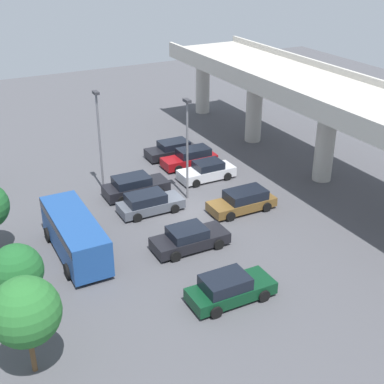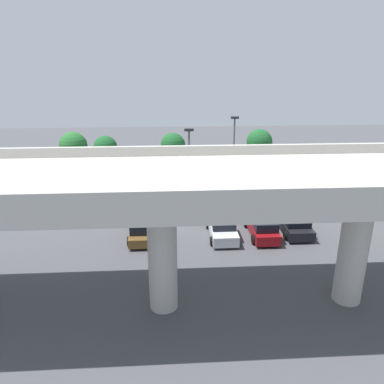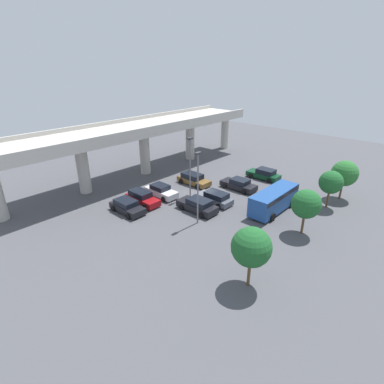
{
  "view_description": "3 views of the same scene",
  "coord_description": "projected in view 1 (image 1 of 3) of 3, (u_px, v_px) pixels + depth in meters",
  "views": [
    {
      "loc": [
        29.91,
        -15.5,
        18.01
      ],
      "look_at": [
        -0.87,
        0.51,
        1.02
      ],
      "focal_mm": 50.0,
      "sensor_mm": 36.0,
      "label": 1
    },
    {
      "loc": [
        -0.48,
        28.76,
        12.51
      ],
      "look_at": [
        -2.3,
        -1.17,
        1.85
      ],
      "focal_mm": 35.0,
      "sensor_mm": 36.0,
      "label": 2
    },
    {
      "loc": [
        -27.27,
        -22.75,
        15.71
      ],
      "look_at": [
        -2.8,
        -0.39,
        1.27
      ],
      "focal_mm": 28.0,
      "sensor_mm": 36.0,
      "label": 3
    }
  ],
  "objects": [
    {
      "name": "parked_car_0",
      "position": [
        172.0,
        149.0,
        47.0
      ],
      "size": [
        2.17,
        4.49,
        1.45
      ],
      "rotation": [
        0.0,
        0.0,
        -1.57
      ],
      "color": "black",
      "rests_on": "ground_plane"
    },
    {
      "name": "tree_front_far_right",
      "position": [
        25.0,
        312.0,
        22.9
      ],
      "size": [
        3.14,
        3.14,
        4.89
      ],
      "color": "brown",
      "rests_on": "ground_plane"
    },
    {
      "name": "tree_front_right",
      "position": [
        16.0,
        271.0,
        25.99
      ],
      "size": [
        2.66,
        2.66,
        4.48
      ],
      "color": "brown",
      "rests_on": "ground_plane"
    },
    {
      "name": "parked_car_3",
      "position": [
        149.0,
        203.0,
        37.76
      ],
      "size": [
        2.14,
        4.61,
        1.48
      ],
      "rotation": [
        0.0,
        0.0,
        1.57
      ],
      "color": "#515660",
      "rests_on": "ground_plane"
    },
    {
      "name": "lamp_post_mid_lot",
      "position": [
        99.0,
        134.0,
        39.38
      ],
      "size": [
        0.7,
        0.35,
        7.75
      ],
      "color": "slate",
      "rests_on": "ground_plane"
    },
    {
      "name": "parked_car_5",
      "position": [
        189.0,
        238.0,
        33.46
      ],
      "size": [
        2.22,
        4.86,
        1.47
      ],
      "rotation": [
        0.0,
        0.0,
        1.57
      ],
      "color": "black",
      "rests_on": "ground_plane"
    },
    {
      "name": "parked_car_2",
      "position": [
        207.0,
        171.0,
        42.77
      ],
      "size": [
        2.08,
        4.58,
        1.51
      ],
      "rotation": [
        0.0,
        0.0,
        -1.57
      ],
      "color": "silver",
      "rests_on": "ground_plane"
    },
    {
      "name": "parked_car_4",
      "position": [
        243.0,
        201.0,
        38.0
      ],
      "size": [
        2.18,
        4.86,
        1.51
      ],
      "rotation": [
        0.0,
        0.0,
        -1.57
      ],
      "color": "brown",
      "rests_on": "ground_plane"
    },
    {
      "name": "lamp_post_near_aisle",
      "position": [
        187.0,
        142.0,
        38.05
      ],
      "size": [
        0.7,
        0.35,
        7.61
      ],
      "color": "slate",
      "rests_on": "ground_plane"
    },
    {
      "name": "parked_car_6",
      "position": [
        229.0,
        288.0,
        28.69
      ],
      "size": [
        2.2,
        4.79,
        1.56
      ],
      "rotation": [
        0.0,
        0.0,
        1.57
      ],
      "color": "#0C381E",
      "rests_on": "ground_plane"
    },
    {
      "name": "parked_car_7",
      "position": [
        135.0,
        186.0,
        40.17
      ],
      "size": [
        2.24,
        4.87,
        1.55
      ],
      "rotation": [
        0.0,
        0.0,
        1.57
      ],
      "color": "black",
      "rests_on": "ground_plane"
    },
    {
      "name": "highway_overpass",
      "position": [
        330.0,
        105.0,
        40.34
      ],
      "size": [
        41.62,
        7.83,
        7.91
      ],
      "color": "#BCB7AD",
      "rests_on": "ground_plane"
    },
    {
      "name": "ground_plane",
      "position": [
        191.0,
        211.0,
        38.18
      ],
      "size": [
        90.0,
        90.0,
        0.0
      ],
      "primitive_type": "plane",
      "color": "#4C4C51"
    },
    {
      "name": "shuttle_bus",
      "position": [
        75.0,
        233.0,
        32.48
      ],
      "size": [
        7.48,
        2.64,
        2.52
      ],
      "rotation": [
        0.0,
        0.0,
        3.14
      ],
      "color": "#1E478C",
      "rests_on": "ground_plane"
    },
    {
      "name": "parked_car_1",
      "position": [
        190.0,
        158.0,
        45.15
      ],
      "size": [
        2.03,
        4.65,
        1.56
      ],
      "rotation": [
        0.0,
        0.0,
        -1.57
      ],
      "color": "maroon",
      "rests_on": "ground_plane"
    }
  ]
}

